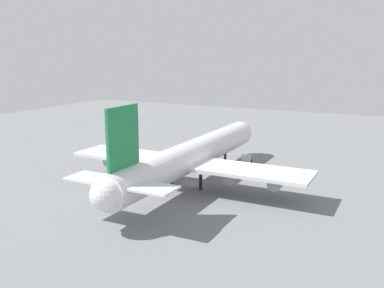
# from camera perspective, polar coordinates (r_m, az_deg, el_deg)

# --- Properties ---
(ground_plane) EXTENTS (254.35, 254.35, 0.00)m
(ground_plane) POSITION_cam_1_polar(r_m,az_deg,el_deg) (92.30, 0.00, -5.36)
(ground_plane) COLOR slate
(cargo_airplane) EXTENTS (63.59, 52.09, 19.61)m
(cargo_airplane) POSITION_cam_1_polar(r_m,az_deg,el_deg) (90.43, -0.06, -1.62)
(cargo_airplane) COLOR silver
(cargo_airplane) RESTS_ON ground_plane
(catering_truck) EXTENTS (4.21, 3.42, 2.47)m
(catering_truck) POSITION_cam_1_polar(r_m,az_deg,el_deg) (109.28, 7.32, -2.06)
(catering_truck) COLOR silver
(catering_truck) RESTS_ON ground_plane
(safety_cone_nose) EXTENTS (0.58, 0.58, 0.82)m
(safety_cone_nose) POSITION_cam_1_polar(r_m,az_deg,el_deg) (117.22, 6.73, -1.44)
(safety_cone_nose) COLOR orange
(safety_cone_nose) RESTS_ON ground_plane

